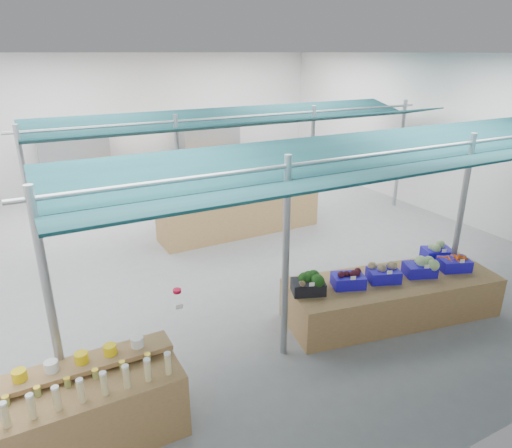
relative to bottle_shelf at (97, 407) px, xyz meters
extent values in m
plane|color=slate|center=(3.72, 4.41, -0.46)|extent=(13.00, 13.00, 0.00)
plane|color=silver|center=(3.72, 4.41, 3.74)|extent=(13.00, 13.00, 0.00)
plane|color=silver|center=(3.72, 10.91, 1.64)|extent=(12.00, 0.00, 12.00)
plane|color=silver|center=(9.72, 4.41, 1.64)|extent=(0.00, 13.00, 13.00)
cylinder|color=gray|center=(-0.28, 0.41, 1.04)|extent=(0.10, 0.10, 3.00)
cylinder|color=gray|center=(-0.28, 4.91, 1.04)|extent=(0.10, 0.10, 3.00)
cylinder|color=gray|center=(2.72, 0.41, 1.04)|extent=(0.10, 0.10, 3.00)
cylinder|color=gray|center=(2.72, 4.91, 1.04)|extent=(0.10, 0.10, 3.00)
cylinder|color=gray|center=(6.22, 0.41, 1.04)|extent=(0.10, 0.10, 3.00)
cylinder|color=gray|center=(6.22, 4.91, 1.04)|extent=(0.10, 0.10, 3.00)
cylinder|color=gray|center=(9.22, 4.91, 1.04)|extent=(0.10, 0.10, 3.00)
cylinder|color=gray|center=(4.47, 0.41, 2.39)|extent=(10.00, 0.06, 0.06)
cylinder|color=gray|center=(4.47, 4.91, 2.39)|extent=(10.00, 0.06, 0.06)
cube|color=#0A252C|center=(4.47, -0.24, 2.32)|extent=(9.50, 1.28, 0.30)
cube|color=#0A252C|center=(4.47, 1.06, 2.32)|extent=(9.50, 1.28, 0.30)
cube|color=#0A252C|center=(4.47, 4.26, 2.32)|extent=(9.50, 1.28, 0.30)
cube|color=#0A252C|center=(4.47, 5.56, 2.32)|extent=(9.50, 1.28, 0.30)
cube|color=#B23F33|center=(1.22, 10.41, 0.54)|extent=(2.00, 0.50, 2.00)
cube|color=#B23F33|center=(5.72, 10.41, 0.54)|extent=(2.00, 0.50, 2.00)
cube|color=olive|center=(0.00, -0.04, -0.04)|extent=(1.89, 0.85, 0.84)
cube|color=#997247|center=(0.00, 0.22, 0.46)|extent=(1.89, 0.38, 0.06)
cube|color=olive|center=(4.85, 0.45, -0.11)|extent=(3.73, 1.82, 0.69)
cube|color=olive|center=(4.28, 5.10, -0.03)|extent=(4.01, 1.01, 0.86)
cube|color=olive|center=(4.37, 9.38, 0.03)|extent=(5.50, 2.38, 0.97)
imported|color=#195BA5|center=(3.08, 6.20, 0.34)|extent=(0.59, 0.39, 1.60)
imported|color=#A72614|center=(4.88, 6.20, 0.34)|extent=(0.79, 0.62, 1.60)
cube|color=black|center=(3.34, 0.73, 0.34)|extent=(0.59, 0.51, 0.20)
cube|color=white|center=(3.26, 0.52, 0.50)|extent=(0.08, 0.04, 0.06)
cube|color=#1B11BB|center=(4.02, 0.60, 0.34)|extent=(0.59, 0.51, 0.20)
cube|color=white|center=(3.94, 0.39, 0.50)|extent=(0.08, 0.04, 0.06)
cube|color=#1B11BB|center=(4.65, 0.48, 0.34)|extent=(0.59, 0.51, 0.20)
cube|color=white|center=(4.57, 0.28, 0.50)|extent=(0.08, 0.04, 0.06)
cube|color=#1B11BB|center=(5.33, 0.36, 0.34)|extent=(0.59, 0.51, 0.20)
cube|color=white|center=(5.26, 0.15, 0.50)|extent=(0.08, 0.04, 0.06)
cube|color=#1B11BB|center=(6.02, 0.23, 0.34)|extent=(0.59, 0.51, 0.20)
cube|color=white|center=(5.94, 0.03, 0.50)|extent=(0.08, 0.04, 0.06)
sphere|color=brown|center=(3.17, 0.64, 0.48)|extent=(0.09, 0.09, 0.09)
sphere|color=brown|center=(3.12, 0.62, 0.52)|extent=(0.06, 0.06, 0.06)
cylinder|color=red|center=(1.33, 1.02, 0.64)|extent=(0.12, 0.12, 0.05)
cube|color=white|center=(1.33, 0.96, 0.42)|extent=(0.10, 0.01, 0.07)
cube|color=#997247|center=(3.33, 5.00, 0.52)|extent=(1.92, 0.73, 0.26)
cube|color=#997247|center=(5.09, 5.02, 0.52)|extent=(1.52, 0.72, 0.26)
cylinder|color=#8C6019|center=(6.09, 5.03, 0.51)|extent=(0.14, 0.14, 0.22)
cone|color=#26661E|center=(6.09, 5.03, 0.70)|extent=(0.12, 0.12, 0.18)
cube|color=#1B11BB|center=(6.10, 0.67, 0.34)|extent=(0.59, 0.51, 0.20)
cube|color=white|center=(6.02, 0.46, 0.50)|extent=(0.08, 0.04, 0.06)
camera|label=1|loc=(-0.31, -4.45, 3.77)|focal=32.00mm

